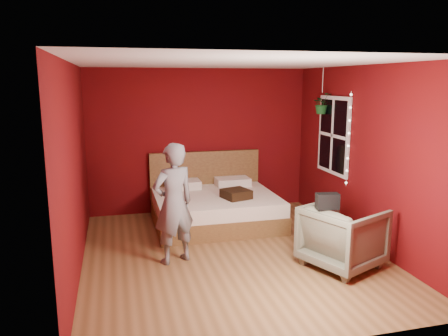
# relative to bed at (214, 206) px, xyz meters

# --- Properties ---
(floor) EXTENTS (4.50, 4.50, 0.00)m
(floor) POSITION_rel_bed_xyz_m (-0.08, -1.43, -0.29)
(floor) COLOR brown
(floor) RESTS_ON ground
(room_walls) EXTENTS (4.04, 4.54, 2.62)m
(room_walls) POSITION_rel_bed_xyz_m (-0.08, -1.43, 1.39)
(room_walls) COLOR #580909
(room_walls) RESTS_ON ground
(window) EXTENTS (0.05, 0.97, 1.27)m
(window) POSITION_rel_bed_xyz_m (1.88, -0.53, 1.21)
(window) COLOR white
(window) RESTS_ON room_walls
(fairy_lights) EXTENTS (0.04, 0.04, 1.45)m
(fairy_lights) POSITION_rel_bed_xyz_m (1.86, -1.06, 1.21)
(fairy_lights) COLOR silver
(fairy_lights) RESTS_ON room_walls
(bed) EXTENTS (2.02, 1.72, 1.11)m
(bed) POSITION_rel_bed_xyz_m (0.00, 0.00, 0.00)
(bed) COLOR brown
(bed) RESTS_ON ground
(person) EXTENTS (0.68, 0.57, 1.60)m
(person) POSITION_rel_bed_xyz_m (-0.89, -1.49, 0.51)
(person) COLOR slate
(person) RESTS_ON ground
(armchair) EXTENTS (1.16, 1.15, 0.81)m
(armchair) POSITION_rel_bed_xyz_m (1.20, -2.17, 0.12)
(armchair) COLOR #696753
(armchair) RESTS_ON ground
(handbag) EXTENTS (0.29, 0.18, 0.20)m
(handbag) POSITION_rel_bed_xyz_m (0.93, -2.23, 0.62)
(handbag) COLOR black
(handbag) RESTS_ON armchair
(throw_pillow) EXTENTS (0.50, 0.50, 0.14)m
(throw_pillow) POSITION_rel_bed_xyz_m (0.28, -0.38, 0.29)
(throw_pillow) COLOR black
(throw_pillow) RESTS_ON bed
(hanging_plant) EXTENTS (0.36, 0.33, 0.77)m
(hanging_plant) POSITION_rel_bed_xyz_m (1.80, -0.25, 1.72)
(hanging_plant) COLOR silver
(hanging_plant) RESTS_ON room_walls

